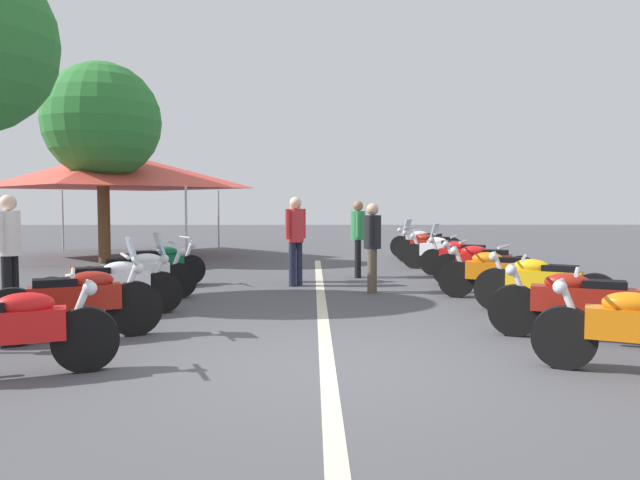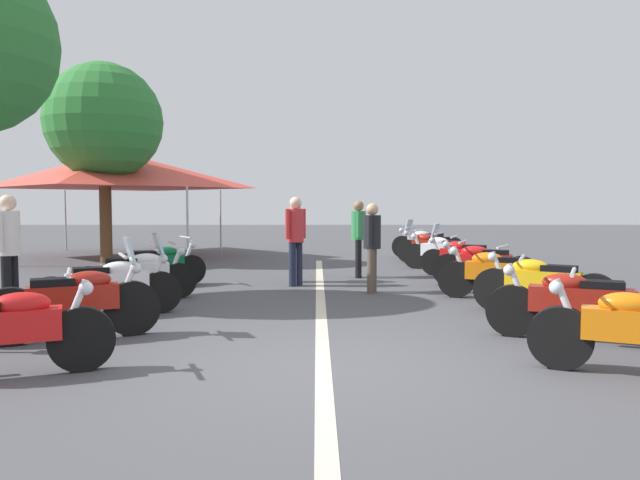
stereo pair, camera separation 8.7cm
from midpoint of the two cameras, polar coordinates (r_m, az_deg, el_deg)
ground_plane at (r=6.16m, az=0.72°, el=-11.99°), size 80.00×80.00×0.00m
lane_centre_stripe at (r=9.56m, az=0.34°, el=-6.40°), size 15.56×0.16×0.01m
motorcycle_left_row_0 at (r=6.42m, az=-27.39°, el=-7.58°), size 0.95×1.96×1.00m
motorcycle_left_row_1 at (r=7.83m, az=-21.75°, el=-5.33°), size 1.01×1.91×1.23m
motorcycle_left_row_2 at (r=9.25m, az=-18.96°, el=-4.04°), size 1.08×1.98×1.20m
motorcycle_left_row_3 at (r=10.63m, az=-16.72°, el=-3.12°), size 1.02×1.94×0.99m
motorcycle_left_row_4 at (r=12.30m, az=-14.92°, el=-2.22°), size 1.15×1.80×0.98m
motorcycle_right_row_1 at (r=7.85m, az=23.54°, el=-5.50°), size 1.04×2.07×1.00m
motorcycle_right_row_2 at (r=9.46m, az=20.42°, el=-3.91°), size 1.19×1.82×1.01m
motorcycle_right_row_3 at (r=10.70m, az=16.57°, el=-3.03°), size 1.03×1.92×1.00m
motorcycle_right_row_4 at (r=12.26m, az=15.31°, el=-2.20°), size 0.98×1.92×1.00m
motorcycle_right_row_5 at (r=13.84m, az=13.50°, el=-1.53°), size 1.09×1.81×1.19m
motorcycle_right_row_6 at (r=15.14m, az=11.80°, el=-1.09°), size 1.25×1.92×1.00m
motorcycle_right_row_7 at (r=16.69m, az=10.50°, el=-0.61°), size 1.22×1.76×1.21m
motorcycle_right_row_8 at (r=18.23m, az=10.16°, el=-0.27°), size 1.13×2.01×1.01m
traffic_cone_1 at (r=11.05m, az=-22.24°, el=-3.81°), size 0.36×0.36×0.61m
bystander_0 at (r=11.09m, az=5.16°, el=-0.05°), size 0.51×0.32×1.65m
bystander_1 at (r=13.34m, az=3.84°, el=0.70°), size 0.53×0.32×1.70m
bystander_2 at (r=11.96m, az=-2.11°, el=0.61°), size 0.40×0.40×1.77m
bystander_3 at (r=9.99m, az=-27.07°, el=-0.34°), size 0.53×0.32×1.77m
bystander_4 at (r=12.56m, az=-2.12°, el=0.43°), size 0.53×0.32×1.66m
roadside_tree_1 at (r=17.47m, az=-19.60°, el=10.43°), size 3.12×3.12×5.40m
event_tent at (r=19.32m, az=-18.52°, el=6.29°), size 5.99×5.99×3.20m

